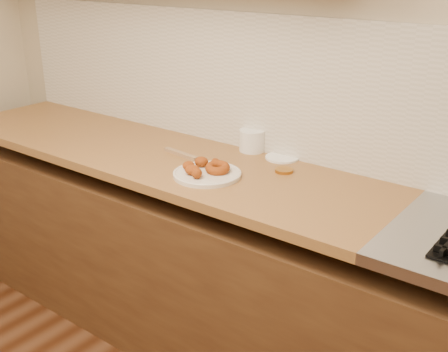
{
  "coord_description": "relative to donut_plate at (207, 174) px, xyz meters",
  "views": [
    {
      "loc": [
        1.07,
        -0.02,
        1.72
      ],
      "look_at": [
        -0.14,
        1.58,
        0.93
      ],
      "focal_mm": 45.0,
      "sensor_mm": 36.0,
      "label": 1
    }
  ],
  "objects": [
    {
      "name": "base_cabinet",
      "position": [
        0.24,
        0.09,
        -0.52
      ],
      "size": [
        3.6,
        0.6,
        0.77
      ],
      "primitive_type": "cube",
      "color": "#51341B",
      "rests_on": "floor"
    },
    {
      "name": "wooden_utensil",
      "position": [
        -0.25,
        0.12,
        -0.0
      ],
      "size": [
        0.2,
        0.05,
        0.02
      ],
      "primitive_type": "cube",
      "rotation": [
        0.0,
        0.0,
        -0.12
      ],
      "color": "#8F6E4C",
      "rests_on": "butcher_block"
    },
    {
      "name": "butcher_block",
      "position": [
        -0.41,
        0.09,
        -0.03
      ],
      "size": [
        2.3,
        0.62,
        0.04
      ],
      "primitive_type": "cube",
      "color": "olive",
      "rests_on": "base_cabinet"
    },
    {
      "name": "tub_lid",
      "position": [
        0.13,
        0.36,
        -0.0
      ],
      "size": [
        0.17,
        0.17,
        0.01
      ],
      "primitive_type": "cylinder",
      "rotation": [
        0.0,
        0.0,
        0.21
      ],
      "color": "white",
      "rests_on": "butcher_block"
    },
    {
      "name": "plastic_tub",
      "position": [
        -0.04,
        0.37,
        0.04
      ],
      "size": [
        0.15,
        0.15,
        0.1
      ],
      "primitive_type": "cylinder",
      "rotation": [
        0.0,
        0.0,
        -0.31
      ],
      "color": "white",
      "rests_on": "butcher_block"
    },
    {
      "name": "donut_plate",
      "position": [
        0.0,
        0.0,
        0.0
      ],
      "size": [
        0.27,
        0.27,
        0.02
      ],
      "primitive_type": "cylinder",
      "color": "beige",
      "rests_on": "butcher_block"
    },
    {
      "name": "brass_jar_lid",
      "position": [
        0.22,
        0.22,
        -0.0
      ],
      "size": [
        0.09,
        0.09,
        0.01
      ],
      "primitive_type": "cylinder",
      "rotation": [
        0.0,
        0.0,
        -0.19
      ],
      "color": "#AD7327",
      "rests_on": "butcher_block"
    },
    {
      "name": "ring_donut",
      "position": [
        0.03,
        0.03,
        0.03
      ],
      "size": [
        0.14,
        0.14,
        0.05
      ],
      "primitive_type": "torus",
      "rotation": [
        0.1,
        0.0,
        0.55
      ],
      "color": "#8F2E02",
      "rests_on": "donut_plate"
    },
    {
      "name": "fried_dough_chunks",
      "position": [
        -0.04,
        -0.01,
        0.03
      ],
      "size": [
        0.15,
        0.21,
        0.04
      ],
      "color": "#8F2E02",
      "rests_on": "donut_plate"
    },
    {
      "name": "backsplash",
      "position": [
        0.24,
        0.39,
        0.29
      ],
      "size": [
        3.6,
        0.02,
        0.6
      ],
      "primitive_type": "cube",
      "color": "beige",
      "rests_on": "wall_back"
    },
    {
      "name": "wall_back",
      "position": [
        0.24,
        0.4,
        0.44
      ],
      "size": [
        4.0,
        0.02,
        2.7
      ],
      "primitive_type": "cube",
      "color": "#C3B394",
      "rests_on": "ground"
    }
  ]
}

